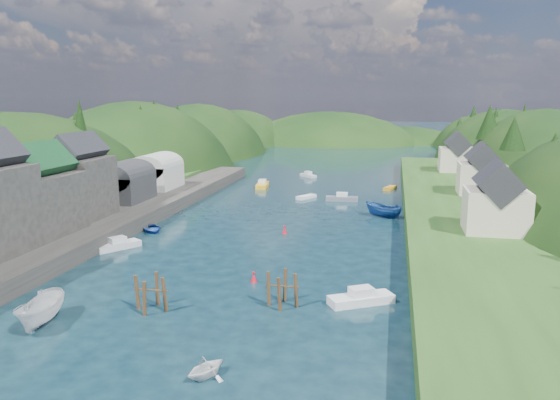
% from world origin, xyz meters
% --- Properties ---
extents(ground, '(600.00, 600.00, 0.00)m').
position_xyz_m(ground, '(0.00, 50.00, 0.00)').
color(ground, black).
rests_on(ground, ground).
extents(hillside_left, '(44.00, 245.56, 52.00)m').
position_xyz_m(hillside_left, '(-45.00, 75.00, -8.03)').
color(hillside_left, black).
rests_on(hillside_left, ground).
extents(hillside_right, '(36.00, 245.56, 48.00)m').
position_xyz_m(hillside_right, '(45.00, 75.00, -7.41)').
color(hillside_right, black).
rests_on(hillside_right, ground).
extents(far_hills, '(103.00, 68.00, 44.00)m').
position_xyz_m(far_hills, '(1.22, 174.01, -10.80)').
color(far_hills, black).
rests_on(far_hills, ground).
extents(hill_trees, '(92.47, 148.60, 12.40)m').
position_xyz_m(hill_trees, '(0.50, 65.75, 11.11)').
color(hill_trees, black).
rests_on(hill_trees, ground).
extents(quay_left, '(12.00, 110.00, 2.00)m').
position_xyz_m(quay_left, '(-24.00, 20.00, 1.00)').
color(quay_left, '#2D2B28').
rests_on(quay_left, ground).
extents(terrace_left_grass, '(12.00, 110.00, 2.50)m').
position_xyz_m(terrace_left_grass, '(-31.00, 20.00, 1.25)').
color(terrace_left_grass, '#234719').
rests_on(terrace_left_grass, ground).
extents(quayside_buildings, '(8.00, 35.84, 12.90)m').
position_xyz_m(quayside_buildings, '(-26.00, 6.39, 7.09)').
color(quayside_buildings, '#2D2B28').
rests_on(quayside_buildings, quay_left).
extents(boat_sheds, '(7.00, 21.00, 7.50)m').
position_xyz_m(boat_sheds, '(-26.00, 39.00, 5.27)').
color(boat_sheds, '#2D2D30').
rests_on(boat_sheds, quay_left).
extents(terrace_right, '(16.00, 120.00, 2.40)m').
position_xyz_m(terrace_right, '(25.00, 40.00, 1.20)').
color(terrace_right, '#234719').
rests_on(terrace_right, ground).
extents(right_bank_cottages, '(9.00, 59.24, 8.41)m').
position_xyz_m(right_bank_cottages, '(28.00, 48.33, 5.84)').
color(right_bank_cottages, beige).
rests_on(right_bank_cottages, terrace_right).
extents(piling_cluster_near, '(3.03, 2.85, 3.64)m').
position_xyz_m(piling_cluster_near, '(-4.79, -3.01, 1.25)').
color(piling_cluster_near, '#382314').
rests_on(piling_cluster_near, ground).
extents(piling_cluster_far, '(2.93, 2.76, 3.62)m').
position_xyz_m(piling_cluster_far, '(6.03, 0.25, 1.24)').
color(piling_cluster_far, '#382314').
rests_on(piling_cluster_far, ground).
extents(channel_buoy_near, '(0.70, 0.70, 1.10)m').
position_xyz_m(channel_buoy_near, '(2.01, 5.78, 0.48)').
color(channel_buoy_near, '#B00E1C').
rests_on(channel_buoy_near, ground).
extents(channel_buoy_far, '(0.70, 0.70, 1.10)m').
position_xyz_m(channel_buoy_far, '(1.18, 25.36, 0.48)').
color(channel_buoy_far, '#B00E1C').
rests_on(channel_buoy_far, ground).
extents(moored_boats, '(36.43, 93.50, 2.49)m').
position_xyz_m(moored_boats, '(-1.94, 21.84, 0.74)').
color(moored_boats, orange).
rests_on(moored_boats, ground).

